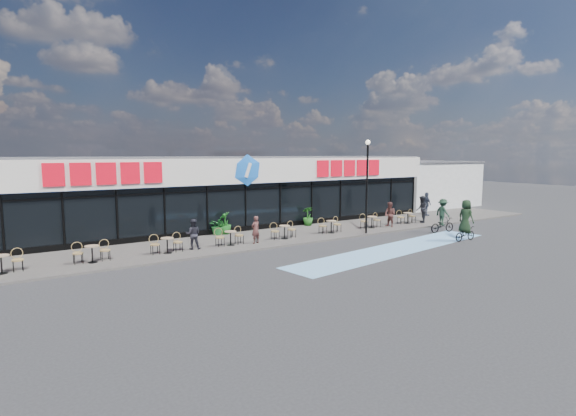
{
  "coord_description": "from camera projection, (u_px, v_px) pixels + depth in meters",
  "views": [
    {
      "loc": [
        -12.83,
        -16.97,
        4.77
      ],
      "look_at": [
        0.78,
        3.5,
        1.8
      ],
      "focal_mm": 28.0,
      "sensor_mm": 36.0,
      "label": 1
    }
  ],
  "objects": [
    {
      "name": "pedestrian_c",
      "position": [
        422.0,
        209.0,
        30.53
      ],
      "size": [
        1.13,
        1.11,
        1.84
      ],
      "primitive_type": "imported",
      "rotation": [
        0.0,
        0.0,
        3.85
      ],
      "color": "black",
      "rests_on": "sidewalk"
    },
    {
      "name": "cyclist_b",
      "position": [
        442.0,
        218.0,
        27.33
      ],
      "size": [
        1.8,
        1.12,
        2.06
      ],
      "color": "black",
      "rests_on": "ground"
    },
    {
      "name": "building",
      "position": [
        224.0,
        191.0,
        29.59
      ],
      "size": [
        30.6,
        6.57,
        4.75
      ],
      "color": "black",
      "rests_on": "ground"
    },
    {
      "name": "potted_plant_mid",
      "position": [
        217.0,
        225.0,
        26.03
      ],
      "size": [
        1.21,
        1.27,
        1.09
      ],
      "primitive_type": "imported",
      "rotation": [
        0.0,
        0.0,
        1.09
      ],
      "color": "#1D6526",
      "rests_on": "sidewalk"
    },
    {
      "name": "bistro_set_2",
      "position": [
        167.0,
        243.0,
        21.25
      ],
      "size": [
        1.54,
        0.62,
        0.9
      ],
      "color": "tan",
      "rests_on": "sidewalk"
    },
    {
      "name": "lamp_post",
      "position": [
        367.0,
        179.0,
        26.2
      ],
      "size": [
        0.28,
        0.28,
        5.48
      ],
      "color": "black",
      "rests_on": "sidewalk"
    },
    {
      "name": "bike_lane",
      "position": [
        396.0,
        249.0,
        22.61
      ],
      "size": [
        14.17,
        4.13,
        0.01
      ],
      "primitive_type": "cube",
      "rotation": [
        0.0,
        0.0,
        0.14
      ],
      "color": "#74AADB",
      "rests_on": "ground"
    },
    {
      "name": "patron_right",
      "position": [
        193.0,
        234.0,
        22.04
      ],
      "size": [
        0.9,
        0.82,
        1.51
      ],
      "primitive_type": "imported",
      "rotation": [
        0.0,
        0.0,
        2.71
      ],
      "color": "#22212A",
      "rests_on": "sidewalk"
    },
    {
      "name": "bistro_set_5",
      "position": [
        330.0,
        225.0,
        26.7
      ],
      "size": [
        1.54,
        0.62,
        0.9
      ],
      "color": "tan",
      "rests_on": "sidewalk"
    },
    {
      "name": "pedestrian_a",
      "position": [
        390.0,
        215.0,
        28.76
      ],
      "size": [
        0.67,
        0.83,
        1.61
      ],
      "primitive_type": "imported",
      "rotation": [
        0.0,
        0.0,
        -1.5
      ],
      "color": "brown",
      "rests_on": "sidewalk"
    },
    {
      "name": "sidewalk",
      "position": [
        267.0,
        238.0,
        25.37
      ],
      "size": [
        44.0,
        5.0,
        0.1
      ],
      "primitive_type": "cube",
      "color": "#504C47",
      "rests_on": "ground"
    },
    {
      "name": "cyclist_a",
      "position": [
        465.0,
        224.0,
        24.6
      ],
      "size": [
        1.55,
        0.91,
        2.28
      ],
      "color": "black",
      "rests_on": "ground"
    },
    {
      "name": "bistro_set_3",
      "position": [
        230.0,
        236.0,
        23.07
      ],
      "size": [
        1.54,
        0.62,
        0.9
      ],
      "color": "tan",
      "rests_on": "sidewalk"
    },
    {
      "name": "ground",
      "position": [
        315.0,
        253.0,
        21.65
      ],
      "size": [
        120.0,
        120.0,
        0.0
      ],
      "primitive_type": "plane",
      "color": "#28282B",
      "rests_on": "ground"
    },
    {
      "name": "patron_left",
      "position": [
        256.0,
        230.0,
        23.47
      ],
      "size": [
        0.6,
        0.47,
        1.45
      ],
      "primitive_type": "imported",
      "rotation": [
        0.0,
        0.0,
        3.39
      ],
      "color": "#512C29",
      "rests_on": "sidewalk"
    },
    {
      "name": "potted_plant_left",
      "position": [
        225.0,
        223.0,
        26.26
      ],
      "size": [
        0.91,
        0.91,
        1.31
      ],
      "primitive_type": "imported",
      "rotation": [
        0.0,
        0.0,
        4.43
      ],
      "color": "#175318",
      "rests_on": "sidewalk"
    },
    {
      "name": "pedestrian_b",
      "position": [
        426.0,
        204.0,
        33.98
      ],
      "size": [
        0.68,
        1.12,
        1.78
      ],
      "primitive_type": "imported",
      "rotation": [
        0.0,
        0.0,
        1.31
      ],
      "color": "#2D3546",
      "rests_on": "sidewalk"
    },
    {
      "name": "bistro_set_6",
      "position": [
        371.0,
        221.0,
        28.52
      ],
      "size": [
        1.54,
        0.62,
        0.9
      ],
      "color": "tan",
      "rests_on": "sidewalk"
    },
    {
      "name": "neighbour_building",
      "position": [
        420.0,
        183.0,
        41.77
      ],
      "size": [
        9.2,
        7.2,
        4.11
      ],
      "color": "silver",
      "rests_on": "ground"
    },
    {
      "name": "bistro_set_7",
      "position": [
        407.0,
        217.0,
        30.34
      ],
      "size": [
        1.54,
        0.62,
        0.9
      ],
      "color": "tan",
      "rests_on": "sidewalk"
    },
    {
      "name": "potted_plant_right",
      "position": [
        308.0,
        216.0,
        29.4
      ],
      "size": [
        0.77,
        0.77,
        1.22
      ],
      "primitive_type": "imported",
      "rotation": [
        0.0,
        0.0,
        3.01
      ],
      "color": "#1E5819",
      "rests_on": "sidewalk"
    },
    {
      "name": "bistro_set_1",
      "position": [
        92.0,
        252.0,
        19.43
      ],
      "size": [
        1.54,
        0.62,
        0.9
      ],
      "color": "tan",
      "rests_on": "sidewalk"
    },
    {
      "name": "bistro_set_4",
      "position": [
        284.0,
        230.0,
        24.89
      ],
      "size": [
        1.54,
        0.62,
        0.9
      ],
      "color": "tan",
      "rests_on": "sidewalk"
    },
    {
      "name": "bistro_set_0",
      "position": [
        1.0,
        262.0,
        17.61
      ],
      "size": [
        1.54,
        0.62,
        0.9
      ],
      "color": "tan",
      "rests_on": "sidewalk"
    }
  ]
}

